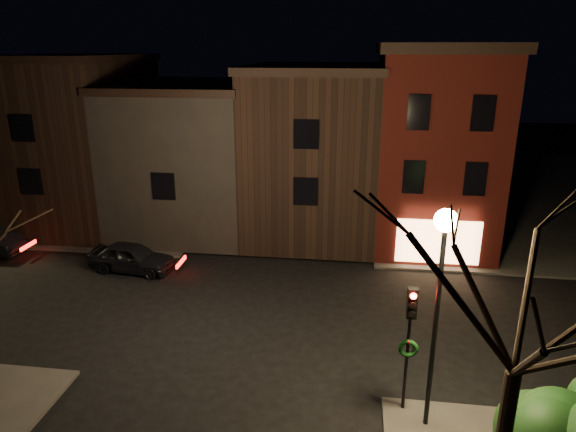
# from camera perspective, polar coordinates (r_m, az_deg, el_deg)

# --- Properties ---
(ground) EXTENTS (120.00, 120.00, 0.00)m
(ground) POSITION_cam_1_polar(r_m,az_deg,el_deg) (21.68, -3.67, -10.53)
(ground) COLOR black
(ground) RESTS_ON ground
(sidewalk_far_left) EXTENTS (30.00, 30.00, 0.12)m
(sidewalk_far_left) POSITION_cam_1_polar(r_m,az_deg,el_deg) (46.58, -23.43, 3.90)
(sidewalk_far_left) COLOR #2D2B28
(sidewalk_far_left) RESTS_ON ground
(corner_building) EXTENTS (6.50, 8.50, 10.50)m
(corner_building) POSITION_cam_1_polar(r_m,az_deg,el_deg) (28.81, 15.94, 7.53)
(corner_building) COLOR #4E120E
(corner_building) RESTS_ON ground
(row_building_a) EXTENTS (7.30, 10.30, 9.40)m
(row_building_a) POSITION_cam_1_polar(r_m,az_deg,el_deg) (29.73, 3.00, 7.41)
(row_building_a) COLOR black
(row_building_a) RESTS_ON ground
(row_building_b) EXTENTS (7.80, 10.30, 8.40)m
(row_building_b) POSITION_cam_1_polar(r_m,az_deg,el_deg) (31.26, -10.47, 6.73)
(row_building_b) COLOR black
(row_building_b) RESTS_ON ground
(row_building_c) EXTENTS (7.30, 10.30, 9.90)m
(row_building_c) POSITION_cam_1_polar(r_m,az_deg,el_deg) (34.08, -22.33, 7.90)
(row_building_c) COLOR black
(row_building_c) RESTS_ON ground
(street_lamp_near) EXTENTS (0.60, 0.60, 6.48)m
(street_lamp_near) POSITION_cam_1_polar(r_m,az_deg,el_deg) (13.84, 16.72, -4.87)
(street_lamp_near) COLOR black
(street_lamp_near) RESTS_ON sidewalk_near_right
(traffic_signal) EXTENTS (0.58, 0.38, 4.05)m
(traffic_signal) POSITION_cam_1_polar(r_m,az_deg,el_deg) (15.25, 13.35, -12.30)
(traffic_signal) COLOR black
(traffic_signal) RESTS_ON sidewalk_near_right
(bare_tree_right) EXTENTS (6.40, 6.40, 8.50)m
(bare_tree_right) POSITION_cam_1_polar(r_m,az_deg,el_deg) (11.54, 25.34, -5.42)
(bare_tree_right) COLOR black
(bare_tree_right) RESTS_ON sidewalk_near_right
(parked_car_a) EXTENTS (4.33, 2.15, 1.42)m
(parked_car_a) POSITION_cam_1_polar(r_m,az_deg,el_deg) (26.14, -16.97, -4.40)
(parked_car_a) COLOR black
(parked_car_a) RESTS_ON ground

